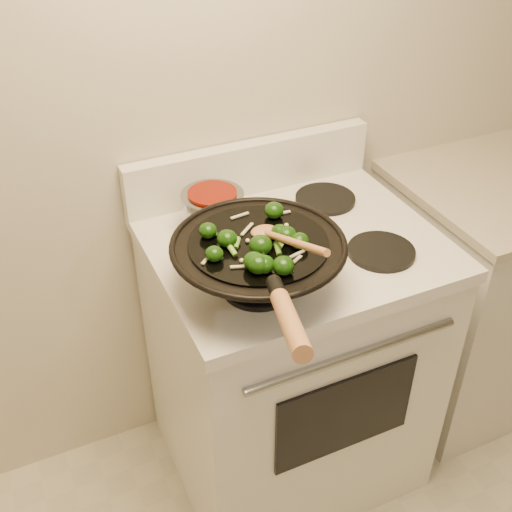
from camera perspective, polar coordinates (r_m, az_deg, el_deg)
name	(u,v)px	position (r m, az deg, el deg)	size (l,w,h in m)	color
stove	(289,357)	(2.05, 2.99, -8.99)	(0.78, 0.67, 1.08)	white
counter_unit	(492,287)	(2.49, 20.26, -2.59)	(0.76, 0.62, 0.91)	silver
wok	(259,263)	(1.53, 0.24, -0.58)	(0.42, 0.69, 0.25)	black
stirfry	(260,246)	(1.46, 0.36, 0.93)	(0.28, 0.28, 0.05)	#103307
wooden_spoon	(280,237)	(1.45, 2.18, 1.67)	(0.07, 0.30, 0.12)	#AA6E43
saucepan	(213,209)	(1.78, -3.82, 4.21)	(0.17, 0.28, 0.10)	gray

